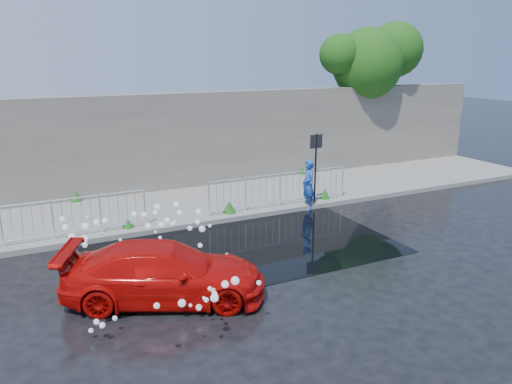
% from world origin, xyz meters
% --- Properties ---
extents(ground, '(90.00, 90.00, 0.00)m').
position_xyz_m(ground, '(0.00, 0.00, 0.00)').
color(ground, black).
rests_on(ground, ground).
extents(pavement, '(30.00, 4.00, 0.15)m').
position_xyz_m(pavement, '(0.00, 5.00, 0.07)').
color(pavement, slate).
rests_on(pavement, ground).
extents(curb, '(30.00, 0.25, 0.16)m').
position_xyz_m(curb, '(0.00, 3.00, 0.08)').
color(curb, slate).
rests_on(curb, ground).
extents(retaining_wall, '(30.00, 0.60, 3.50)m').
position_xyz_m(retaining_wall, '(0.00, 7.20, 1.90)').
color(retaining_wall, '#5E584F').
rests_on(retaining_wall, pavement).
extents(puddle, '(8.00, 5.00, 0.01)m').
position_xyz_m(puddle, '(0.50, 1.00, 0.01)').
color(puddle, black).
rests_on(puddle, ground).
extents(sign_post, '(0.45, 0.06, 2.50)m').
position_xyz_m(sign_post, '(4.20, 3.10, 1.72)').
color(sign_post, black).
rests_on(sign_post, ground).
extents(tree, '(5.07, 3.09, 6.42)m').
position_xyz_m(tree, '(9.80, 7.41, 4.79)').
color(tree, '#332114').
rests_on(tree, ground).
extents(railing_left, '(5.05, 0.05, 1.10)m').
position_xyz_m(railing_left, '(-4.00, 3.35, 0.74)').
color(railing_left, silver).
rests_on(railing_left, pavement).
extents(railing_right, '(5.05, 0.05, 1.10)m').
position_xyz_m(railing_right, '(3.00, 3.35, 0.74)').
color(railing_right, silver).
rests_on(railing_right, pavement).
extents(weeds, '(12.17, 3.93, 0.37)m').
position_xyz_m(weeds, '(-0.16, 4.46, 0.32)').
color(weeds, '#144813').
rests_on(weeds, pavement).
extents(water_spray, '(3.60, 5.61, 1.10)m').
position_xyz_m(water_spray, '(-2.22, 0.46, 0.74)').
color(water_spray, white).
rests_on(water_spray, ground).
extents(red_car, '(4.53, 3.26, 1.22)m').
position_xyz_m(red_car, '(-2.20, -1.09, 0.61)').
color(red_car, '#BD0A07').
rests_on(red_car, ground).
extents(person, '(0.51, 0.68, 1.68)m').
position_xyz_m(person, '(3.87, 3.00, 0.84)').
color(person, '#2149A5').
rests_on(person, ground).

